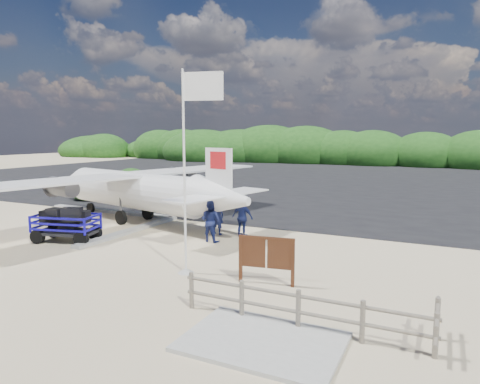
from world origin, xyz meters
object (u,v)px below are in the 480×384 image
(crew_b, at_px, (210,221))
(crew_a, at_px, (217,215))
(signboard, at_px, (266,284))
(crew_c, at_px, (243,217))
(baggage_cart, at_px, (67,241))
(flagpole, at_px, (186,273))

(crew_b, bearing_deg, crew_a, -69.38)
(signboard, xyz_separation_m, crew_c, (-3.34, 5.28, 0.92))
(signboard, bearing_deg, crew_c, 113.25)
(baggage_cart, bearing_deg, flagpole, -25.43)
(flagpole, xyz_separation_m, crew_a, (-1.77, 5.40, 0.93))
(crew_b, bearing_deg, flagpole, 112.19)
(signboard, height_order, crew_a, crew_a)
(baggage_cart, distance_m, crew_a, 6.72)
(baggage_cart, distance_m, crew_b, 6.37)
(baggage_cart, xyz_separation_m, flagpole, (7.05, -1.34, 0.00))
(crew_b, relative_size, crew_c, 1.01)
(baggage_cart, relative_size, crew_a, 1.54)
(baggage_cart, xyz_separation_m, signboard, (9.92, -1.19, 0.00))
(baggage_cart, distance_m, signboard, 9.99)
(signboard, relative_size, crew_a, 1.02)
(crew_b, xyz_separation_m, crew_c, (0.90, 1.36, -0.01))
(crew_a, relative_size, crew_b, 1.00)
(signboard, distance_m, crew_c, 6.31)
(flagpole, height_order, crew_c, flagpole)
(crew_a, xyz_separation_m, crew_c, (1.31, 0.04, -0.02))
(flagpole, bearing_deg, baggage_cart, 169.20)
(signboard, bearing_deg, baggage_cart, 164.17)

